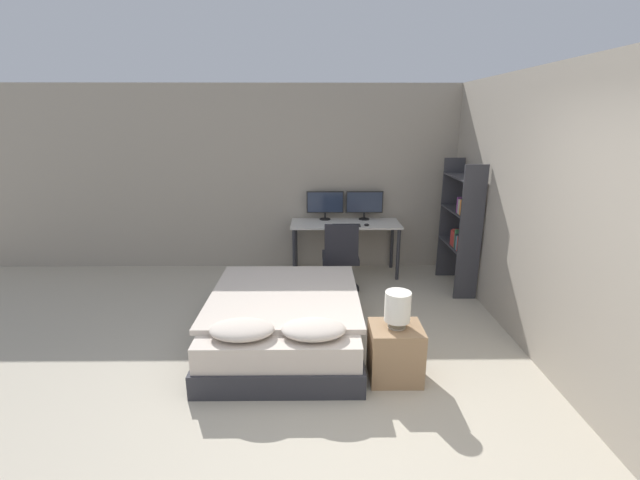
{
  "coord_description": "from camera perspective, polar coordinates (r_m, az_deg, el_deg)",
  "views": [
    {
      "loc": [
        -0.31,
        -2.61,
        2.25
      ],
      "look_at": [
        -0.26,
        2.56,
        0.75
      ],
      "focal_mm": 24.0,
      "sensor_mm": 36.0,
      "label": 1
    }
  ],
  "objects": [
    {
      "name": "ground_plane",
      "position": [
        3.46,
        5.24,
        -24.44
      ],
      "size": [
        20.0,
        20.0,
        0.0
      ],
      "primitive_type": "plane",
      "color": "#B2A893"
    },
    {
      "name": "office_chair",
      "position": [
        5.61,
        2.74,
        -3.13
      ],
      "size": [
        0.52,
        0.52,
        0.96
      ],
      "color": "black",
      "rests_on": "ground_plane"
    },
    {
      "name": "wall_back",
      "position": [
        6.42,
        2.28,
        8.11
      ],
      "size": [
        12.0,
        0.06,
        2.7
      ],
      "color": "#9E9384",
      "rests_on": "ground_plane"
    },
    {
      "name": "desk",
      "position": [
        6.19,
        3.4,
        1.46
      ],
      "size": [
        1.57,
        0.6,
        0.77
      ],
      "color": "beige",
      "rests_on": "ground_plane"
    },
    {
      "name": "monitor_left",
      "position": [
        6.3,
        0.68,
        4.92
      ],
      "size": [
        0.54,
        0.16,
        0.42
      ],
      "color": "black",
      "rests_on": "desk"
    },
    {
      "name": "bed",
      "position": [
        4.43,
        -4.78,
        -10.62
      ],
      "size": [
        1.51,
        1.91,
        0.58
      ],
      "color": "#2D2D33",
      "rests_on": "ground_plane"
    },
    {
      "name": "nightstand",
      "position": [
        3.94,
        9.99,
        -14.56
      ],
      "size": [
        0.45,
        0.39,
        0.5
      ],
      "color": "#997551",
      "rests_on": "ground_plane"
    },
    {
      "name": "wall_side_right",
      "position": [
        4.7,
        25.96,
        3.51
      ],
      "size": [
        0.06,
        12.0,
        2.7
      ],
      "color": "#9E9384",
      "rests_on": "ground_plane"
    },
    {
      "name": "bedside_lamp",
      "position": [
        3.74,
        10.31,
        -8.77
      ],
      "size": [
        0.22,
        0.22,
        0.32
      ],
      "color": "gray",
      "rests_on": "nightstand"
    },
    {
      "name": "bookshelf",
      "position": [
        5.85,
        18.41,
        2.16
      ],
      "size": [
        0.29,
        0.85,
        1.71
      ],
      "color": "#333338",
      "rests_on": "ground_plane"
    },
    {
      "name": "monitor_right",
      "position": [
        6.34,
        5.95,
        4.9
      ],
      "size": [
        0.54,
        0.16,
        0.42
      ],
      "color": "black",
      "rests_on": "desk"
    },
    {
      "name": "keyboard",
      "position": [
        5.98,
        3.54,
        1.95
      ],
      "size": [
        0.39,
        0.13,
        0.02
      ],
      "color": "black",
      "rests_on": "desk"
    },
    {
      "name": "computer_mouse",
      "position": [
        6.0,
        6.25,
        2.03
      ],
      "size": [
        0.07,
        0.05,
        0.04
      ],
      "color": "black",
      "rests_on": "desk"
    }
  ]
}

